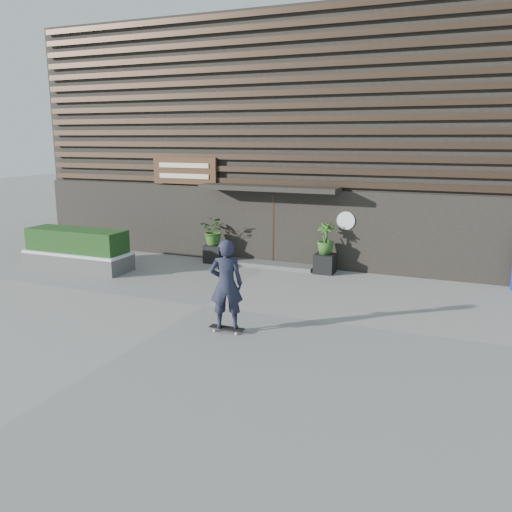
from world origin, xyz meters
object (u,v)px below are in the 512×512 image
at_px(planter_pot_left, 215,254).
at_px(raised_bed, 78,261).
at_px(skateboarder, 226,284).
at_px(planter_pot_right, 325,263).

relative_size(planter_pot_left, raised_bed, 0.17).
height_order(planter_pot_left, skateboarder, skateboarder).
bearing_deg(planter_pot_right, raised_bed, -161.56).
bearing_deg(planter_pot_left, raised_bed, -145.65).
relative_size(planter_pot_right, skateboarder, 0.30).
relative_size(planter_pot_left, skateboarder, 0.30).
bearing_deg(raised_bed, planter_pot_right, 18.44).
relative_size(planter_pot_right, raised_bed, 0.17).
height_order(planter_pot_right, raised_bed, planter_pot_right).
bearing_deg(skateboarder, planter_pot_left, 119.03).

